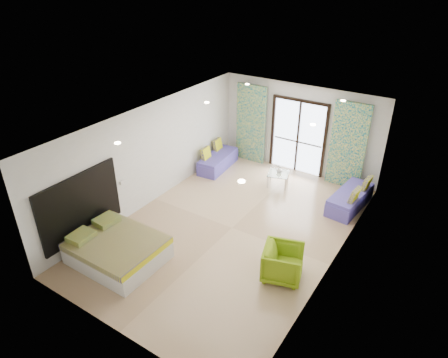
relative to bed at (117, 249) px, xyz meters
The scene contains 24 objects.
floor 2.80m from the bed, 58.01° to the left, with size 5.00×7.50×0.01m, color tan, non-canonical shape.
ceiling 3.70m from the bed, 58.01° to the left, with size 5.00×7.50×0.01m, color silver, non-canonical shape.
wall_back 6.38m from the bed, 76.43° to the left, with size 5.00×0.01×2.70m, color silver, non-canonical shape.
wall_front 2.30m from the bed, 43.24° to the right, with size 5.00×0.01×2.70m, color silver, non-canonical shape.
wall_left 2.79m from the bed, 113.45° to the left, with size 0.01×7.50×2.70m, color silver, non-canonical shape.
wall_right 4.75m from the bed, 30.72° to the left, with size 0.01×7.50×2.70m, color silver, non-canonical shape.
balcony_door 6.34m from the bed, 76.36° to the left, with size 1.76×0.08×2.28m.
balcony_rail 6.30m from the bed, 76.38° to the left, with size 1.52×0.03×0.04m, color #595451.
curtain_left 6.01m from the bed, 90.72° to the left, with size 1.00×0.10×2.50m, color beige.
curtain_right 6.73m from the bed, 62.98° to the left, with size 1.00×0.10×2.50m, color beige.
downlight_a 2.43m from the bed, 78.21° to the left, with size 0.12×0.12×0.02m, color #FFE0B2.
downlight_b 3.76m from the bed, ahead, with size 0.12×0.12×0.02m, color #FFE0B2.
downlight_c 4.13m from the bed, 88.71° to the left, with size 0.12×0.12×0.02m, color #FFE0B2.
downlight_d 5.03m from the bed, 49.46° to the left, with size 0.12×0.12×0.02m, color #FFE0B2.
downlight_e 5.87m from the bed, 89.19° to the left, with size 0.12×0.12×0.02m, color #FFE0B2.
downlight_f 6.54m from the bed, 61.80° to the left, with size 0.12×0.12×0.02m, color #FFE0B2.
headboard 1.26m from the bed, behind, with size 0.06×2.10×1.50m, color black.
switch_plate 1.78m from the bed, 128.50° to the left, with size 0.02×0.10×0.10m, color silver.
bed is the anchor object (origin of this frame).
daybed_left 4.92m from the bed, 97.46° to the left, with size 0.78×1.67×0.80m.
daybed_right 6.05m from the bed, 53.61° to the left, with size 0.82×1.73×0.83m.
coffee_table 5.12m from the bed, 73.49° to the left, with size 0.73×0.73×0.67m.
vase 5.17m from the bed, 73.67° to the left, with size 0.17×0.17×0.17m, color white.
armchair 3.57m from the bed, 24.32° to the left, with size 0.78×0.73×0.80m, color #7EA515.
Camera 1 is at (4.21, -6.83, 5.78)m, focal length 32.00 mm.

